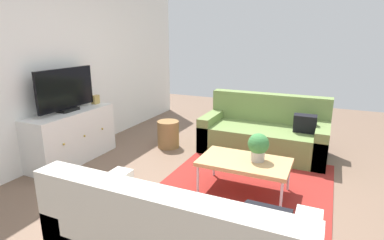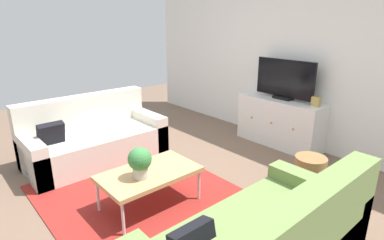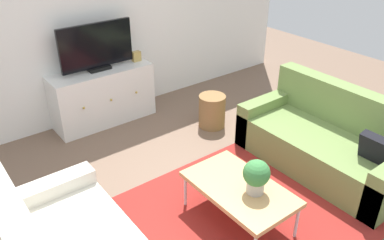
{
  "view_description": "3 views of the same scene",
  "coord_description": "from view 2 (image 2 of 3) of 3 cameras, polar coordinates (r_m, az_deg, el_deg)",
  "views": [
    {
      "loc": [
        -3.06,
        -0.96,
        1.73
      ],
      "look_at": [
        0.0,
        0.45,
        0.79
      ],
      "focal_mm": 28.87,
      "sensor_mm": 36.0,
      "label": 1
    },
    {
      "loc": [
        2.46,
        -1.7,
        1.86
      ],
      "look_at": [
        0.0,
        0.45,
        0.79
      ],
      "focal_mm": 29.22,
      "sensor_mm": 36.0,
      "label": 2
    },
    {
      "loc": [
        -1.91,
        -2.05,
        2.54
      ],
      "look_at": [
        0.0,
        0.45,
        0.79
      ],
      "focal_mm": 36.68,
      "sensor_mm": 36.0,
      "label": 3
    }
  ],
  "objects": [
    {
      "name": "tv_console",
      "position": [
        4.93,
        15.76,
        -0.36
      ],
      "size": [
        1.29,
        0.47,
        0.72
      ],
      "color": "white",
      "rests_on": "ground_plane"
    },
    {
      "name": "area_rug",
      "position": [
        3.45,
        -7.78,
        -14.61
      ],
      "size": [
        2.5,
        1.9,
        0.01
      ],
      "primitive_type": "cube",
      "color": "maroon",
      "rests_on": "ground_plane"
    },
    {
      "name": "potted_plant",
      "position": [
        3.04,
        -9.49,
        -7.45
      ],
      "size": [
        0.23,
        0.23,
        0.31
      ],
      "color": "#B7B2A8",
      "rests_on": "coffee_table"
    },
    {
      "name": "couch_left_side",
      "position": [
        4.5,
        -17.68,
        -3.42
      ],
      "size": [
        0.87,
        1.8,
        0.85
      ],
      "color": "beige",
      "rests_on": "ground_plane"
    },
    {
      "name": "wicker_basket",
      "position": [
        3.74,
        20.59,
        -9.33
      ],
      "size": [
        0.34,
        0.34,
        0.42
      ],
      "primitive_type": "cylinder",
      "color": "olive",
      "rests_on": "ground_plane"
    },
    {
      "name": "wall_back",
      "position": [
        4.94,
        19.07,
        11.18
      ],
      "size": [
        6.4,
        0.12,
        2.7
      ],
      "primitive_type": "cube",
      "color": "white",
      "rests_on": "ground_plane"
    },
    {
      "name": "coffee_table",
      "position": [
        3.23,
        -7.81,
        -9.77
      ],
      "size": [
        0.58,
        0.98,
        0.39
      ],
      "color": "tan",
      "rests_on": "ground_plane"
    },
    {
      "name": "flat_screen_tv",
      "position": [
        4.79,
        16.55,
        7.08
      ],
      "size": [
        0.94,
        0.16,
        0.58
      ],
      "color": "black",
      "rests_on": "tv_console"
    },
    {
      "name": "mantel_clock",
      "position": [
        4.57,
        21.68,
        3.13
      ],
      "size": [
        0.11,
        0.07,
        0.13
      ],
      "primitive_type": "cube",
      "color": "tan",
      "rests_on": "tv_console"
    },
    {
      "name": "ground_plane",
      "position": [
        3.52,
        -5.69,
        -13.89
      ],
      "size": [
        10.0,
        10.0,
        0.0
      ],
      "primitive_type": "plane",
      "color": "brown"
    }
  ]
}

